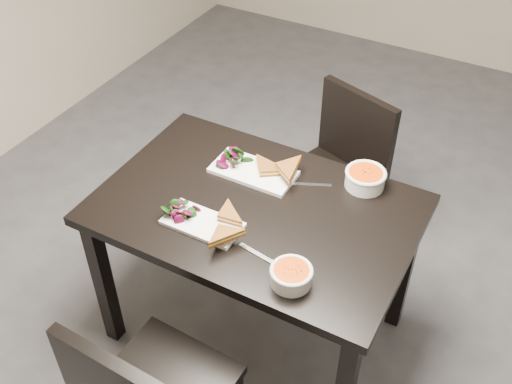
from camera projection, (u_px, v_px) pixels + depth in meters
ground at (390, 298)px, 2.91m from camera, size 5.00×5.00×0.00m
table at (256, 225)px, 2.36m from camera, size 1.20×0.80×0.75m
chair_far at (338, 167)px, 2.90m from camera, size 0.53×0.53×0.85m
plate_near at (203, 223)px, 2.21m from camera, size 0.29×0.15×0.01m
sandwich_near at (220, 221)px, 2.17m from camera, size 0.16×0.13×0.05m
salad_near at (179, 209)px, 2.23m from camera, size 0.09×0.08×0.04m
soup_bowl_near at (291, 275)px, 1.98m from camera, size 0.14×0.14×0.06m
cutlery_near at (260, 256)px, 2.09m from camera, size 0.18×0.05×0.00m
plate_far at (253, 172)px, 2.43m from camera, size 0.34×0.17×0.02m
sandwich_far at (266, 172)px, 2.38m from camera, size 0.21×0.20×0.06m
salad_far at (232, 158)px, 2.45m from camera, size 0.11×0.10×0.05m
soup_bowl_far at (365, 178)px, 2.35m from camera, size 0.16×0.16×0.07m
cutlery_far at (309, 184)px, 2.38m from camera, size 0.17×0.09×0.00m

